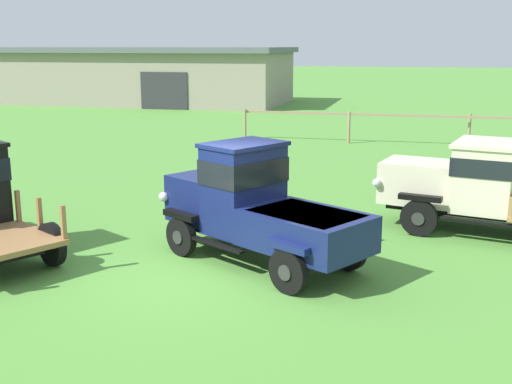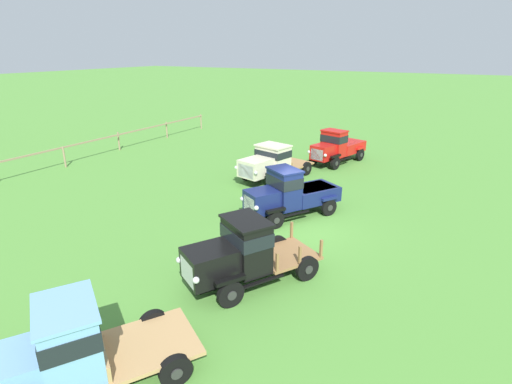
% 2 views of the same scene
% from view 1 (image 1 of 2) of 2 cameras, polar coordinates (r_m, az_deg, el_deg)
% --- Properties ---
extents(ground_plane, '(240.00, 240.00, 0.00)m').
position_cam_1_polar(ground_plane, '(11.91, -5.09, -7.15)').
color(ground_plane, '#518E38').
extents(farm_shed, '(19.93, 9.88, 3.95)m').
position_cam_1_polar(farm_shed, '(47.78, -9.38, 10.24)').
color(farm_shed, gray).
rests_on(farm_shed, ground).
extents(paddock_fence, '(19.46, 0.62, 1.34)m').
position_cam_1_polar(paddock_fence, '(27.78, 18.72, 5.89)').
color(paddock_fence, '#997F60').
rests_on(paddock_fence, ground).
extents(vintage_truck_midrow_center, '(4.61, 3.54, 2.28)m').
position_cam_1_polar(vintage_truck_midrow_center, '(12.21, -0.08, -1.22)').
color(vintage_truck_midrow_center, black).
rests_on(vintage_truck_midrow_center, ground).
extents(vintage_truck_far_side, '(5.31, 3.01, 2.04)m').
position_cam_1_polar(vintage_truck_far_side, '(15.03, 18.64, 0.77)').
color(vintage_truck_far_side, black).
rests_on(vintage_truck_far_side, ground).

